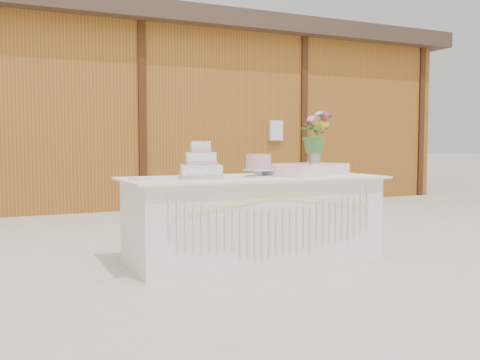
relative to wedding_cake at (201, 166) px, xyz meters
name	(u,v)px	position (x,y,z in m)	size (l,w,h in m)	color
ground	(254,259)	(0.52, 0.00, -0.88)	(80.00, 80.00, 0.00)	beige
barn	(115,112)	(0.51, 6.00, 0.80)	(12.60, 4.60, 3.30)	#92591E
cake_table	(254,218)	(0.52, 0.00, -0.49)	(2.40, 1.00, 0.77)	white
wedding_cake	(201,166)	(0.00, 0.00, 0.00)	(0.44, 0.44, 0.33)	silver
pink_cake_stand	(259,164)	(0.54, -0.07, 0.01)	(0.29, 0.29, 0.21)	silver
satin_runner	(304,169)	(1.07, 0.01, -0.06)	(0.86, 0.50, 0.11)	#FFD3CD
flower_vase	(315,156)	(1.22, 0.05, 0.07)	(0.11, 0.11, 0.15)	#A6A6AA
bouquet	(315,129)	(1.22, 0.05, 0.34)	(0.34, 0.29, 0.38)	#39702D
loose_flowers	(142,178)	(-0.51, 0.04, -0.10)	(0.16, 0.39, 0.02)	pink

